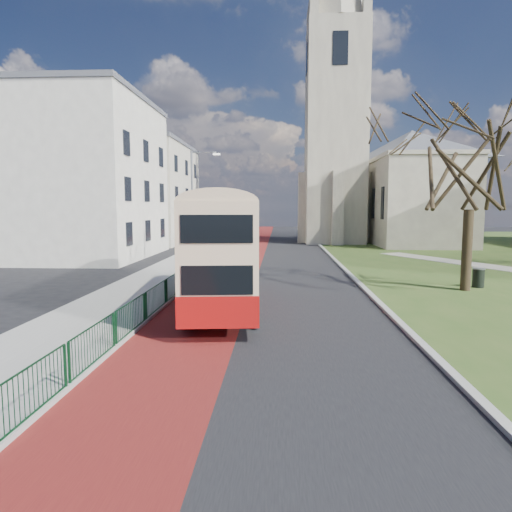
# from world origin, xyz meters

# --- Properties ---
(ground) EXTENTS (160.00, 160.00, 0.00)m
(ground) POSITION_xyz_m (0.00, 0.00, 0.00)
(ground) COLOR black
(ground) RESTS_ON ground
(road_carriageway) EXTENTS (9.00, 120.00, 0.01)m
(road_carriageway) POSITION_xyz_m (1.50, 20.00, 0.01)
(road_carriageway) COLOR black
(road_carriageway) RESTS_ON ground
(bus_lane) EXTENTS (3.40, 120.00, 0.01)m
(bus_lane) POSITION_xyz_m (-1.20, 20.00, 0.01)
(bus_lane) COLOR #591414
(bus_lane) RESTS_ON ground
(pavement_west) EXTENTS (4.00, 120.00, 0.12)m
(pavement_west) POSITION_xyz_m (-5.00, 20.00, 0.06)
(pavement_west) COLOR gray
(pavement_west) RESTS_ON ground
(kerb_west) EXTENTS (0.25, 120.00, 0.13)m
(kerb_west) POSITION_xyz_m (-3.00, 20.00, 0.07)
(kerb_west) COLOR #999993
(kerb_west) RESTS_ON ground
(kerb_east) EXTENTS (0.25, 80.00, 0.13)m
(kerb_east) POSITION_xyz_m (6.10, 22.00, 0.07)
(kerb_east) COLOR #999993
(kerb_east) RESTS_ON ground
(pedestrian_railing) EXTENTS (0.07, 24.00, 1.12)m
(pedestrian_railing) POSITION_xyz_m (-2.95, 4.00, 0.55)
(pedestrian_railing) COLOR #0C381B
(pedestrian_railing) RESTS_ON ground
(gothic_church) EXTENTS (16.38, 18.00, 40.00)m
(gothic_church) POSITION_xyz_m (12.56, 38.00, 13.13)
(gothic_church) COLOR gray
(gothic_church) RESTS_ON ground
(street_block_near) EXTENTS (10.30, 14.30, 13.00)m
(street_block_near) POSITION_xyz_m (-14.00, 22.00, 6.51)
(street_block_near) COLOR beige
(street_block_near) RESTS_ON ground
(street_block_far) EXTENTS (10.30, 16.30, 11.50)m
(street_block_far) POSITION_xyz_m (-14.00, 38.00, 5.76)
(street_block_far) COLOR beige
(street_block_far) RESTS_ON ground
(streetlamp) EXTENTS (2.13, 0.18, 8.00)m
(streetlamp) POSITION_xyz_m (-4.35, 18.00, 4.59)
(streetlamp) COLOR gray
(streetlamp) RESTS_ON pavement_west
(bus) EXTENTS (3.56, 11.00, 4.52)m
(bus) POSITION_xyz_m (-0.54, 3.82, 2.58)
(bus) COLOR maroon
(bus) RESTS_ON ground
(winter_tree_near) EXTENTS (8.34, 8.34, 10.24)m
(winter_tree_near) POSITION_xyz_m (11.01, 7.88, 7.13)
(winter_tree_near) COLOR #312618
(winter_tree_near) RESTS_ON grass_green
(litter_bin) EXTENTS (0.80, 0.80, 1.00)m
(litter_bin) POSITION_xyz_m (12.01, 8.77, 0.54)
(litter_bin) COLOR black
(litter_bin) RESTS_ON grass_green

